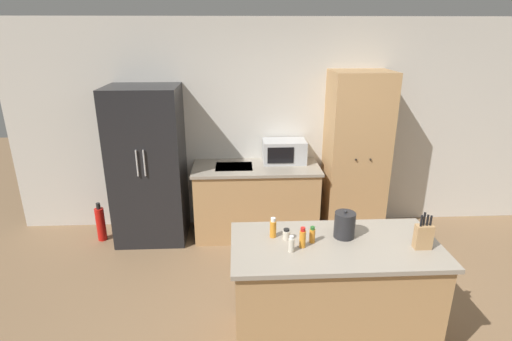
{
  "coord_description": "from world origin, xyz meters",
  "views": [
    {
      "loc": [
        -0.81,
        -2.56,
        2.46
      ],
      "look_at": [
        -0.61,
        1.4,
        1.05
      ],
      "focal_mm": 28.0,
      "sensor_mm": 36.0,
      "label": 1
    }
  ],
  "objects_px": {
    "spice_bottle_pale_salt": "(273,228)",
    "fire_extinguisher": "(101,224)",
    "spice_bottle_tall_dark": "(312,235)",
    "kettle": "(345,225)",
    "pantry_cabinet": "(356,155)",
    "microwave": "(284,151)",
    "refrigerator": "(148,166)",
    "knife_block": "(423,236)",
    "spice_bottle_green_herb": "(303,238)",
    "spice_bottle_short_red": "(286,234)",
    "spice_bottle_amber_oil": "(291,244)"
  },
  "relations": [
    {
      "from": "microwave",
      "to": "kettle",
      "type": "relative_size",
      "value": 2.27
    },
    {
      "from": "kettle",
      "to": "fire_extinguisher",
      "type": "distance_m",
      "value": 3.14
    },
    {
      "from": "refrigerator",
      "to": "kettle",
      "type": "bearing_deg",
      "value": -43.55
    },
    {
      "from": "spice_bottle_pale_salt",
      "to": "fire_extinguisher",
      "type": "height_order",
      "value": "spice_bottle_pale_salt"
    },
    {
      "from": "spice_bottle_green_herb",
      "to": "knife_block",
      "type": "bearing_deg",
      "value": -3.93
    },
    {
      "from": "spice_bottle_green_herb",
      "to": "fire_extinguisher",
      "type": "xyz_separation_m",
      "value": [
        -2.15,
        1.86,
        -0.78
      ]
    },
    {
      "from": "knife_block",
      "to": "spice_bottle_green_herb",
      "type": "distance_m",
      "value": 0.89
    },
    {
      "from": "spice_bottle_short_red",
      "to": "spice_bottle_green_herb",
      "type": "height_order",
      "value": "spice_bottle_green_herb"
    },
    {
      "from": "pantry_cabinet",
      "to": "microwave",
      "type": "height_order",
      "value": "pantry_cabinet"
    },
    {
      "from": "spice_bottle_pale_salt",
      "to": "fire_extinguisher",
      "type": "relative_size",
      "value": 0.33
    },
    {
      "from": "pantry_cabinet",
      "to": "spice_bottle_green_herb",
      "type": "relative_size",
      "value": 12.44
    },
    {
      "from": "knife_block",
      "to": "kettle",
      "type": "height_order",
      "value": "knife_block"
    },
    {
      "from": "microwave",
      "to": "spice_bottle_tall_dark",
      "type": "relative_size",
      "value": 3.93
    },
    {
      "from": "pantry_cabinet",
      "to": "spice_bottle_tall_dark",
      "type": "relative_size",
      "value": 15.15
    },
    {
      "from": "spice_bottle_tall_dark",
      "to": "spice_bottle_green_herb",
      "type": "relative_size",
      "value": 0.82
    },
    {
      "from": "spice_bottle_short_red",
      "to": "spice_bottle_amber_oil",
      "type": "height_order",
      "value": "spice_bottle_amber_oil"
    },
    {
      "from": "spice_bottle_short_red",
      "to": "fire_extinguisher",
      "type": "bearing_deg",
      "value": 139.79
    },
    {
      "from": "knife_block",
      "to": "spice_bottle_green_herb",
      "type": "bearing_deg",
      "value": 176.07
    },
    {
      "from": "spice_bottle_short_red",
      "to": "spice_bottle_green_herb",
      "type": "distance_m",
      "value": 0.17
    },
    {
      "from": "spice_bottle_green_herb",
      "to": "fire_extinguisher",
      "type": "height_order",
      "value": "spice_bottle_green_herb"
    },
    {
      "from": "spice_bottle_tall_dark",
      "to": "kettle",
      "type": "height_order",
      "value": "kettle"
    },
    {
      "from": "spice_bottle_tall_dark",
      "to": "spice_bottle_green_herb",
      "type": "bearing_deg",
      "value": -142.53
    },
    {
      "from": "pantry_cabinet",
      "to": "microwave",
      "type": "distance_m",
      "value": 0.87
    },
    {
      "from": "spice_bottle_tall_dark",
      "to": "kettle",
      "type": "distance_m",
      "value": 0.28
    },
    {
      "from": "spice_bottle_tall_dark",
      "to": "fire_extinguisher",
      "type": "height_order",
      "value": "spice_bottle_tall_dark"
    },
    {
      "from": "pantry_cabinet",
      "to": "spice_bottle_pale_salt",
      "type": "distance_m",
      "value": 2.16
    },
    {
      "from": "refrigerator",
      "to": "fire_extinguisher",
      "type": "xyz_separation_m",
      "value": [
        -0.63,
        -0.07,
        -0.71
      ]
    },
    {
      "from": "spice_bottle_pale_salt",
      "to": "fire_extinguisher",
      "type": "xyz_separation_m",
      "value": [
        -1.95,
        1.69,
        -0.78
      ]
    },
    {
      "from": "spice_bottle_amber_oil",
      "to": "spice_bottle_pale_salt",
      "type": "distance_m",
      "value": 0.25
    },
    {
      "from": "spice_bottle_pale_salt",
      "to": "knife_block",
      "type": "bearing_deg",
      "value": -11.66
    },
    {
      "from": "refrigerator",
      "to": "spice_bottle_green_herb",
      "type": "relative_size",
      "value": 11.53
    },
    {
      "from": "pantry_cabinet",
      "to": "microwave",
      "type": "bearing_deg",
      "value": 173.56
    },
    {
      "from": "spice_bottle_short_red",
      "to": "spice_bottle_tall_dark",
      "type": "bearing_deg",
      "value": -16.86
    },
    {
      "from": "knife_block",
      "to": "spice_bottle_green_herb",
      "type": "xyz_separation_m",
      "value": [
        -0.89,
        0.06,
        -0.03
      ]
    },
    {
      "from": "spice_bottle_pale_salt",
      "to": "spice_bottle_green_herb",
      "type": "bearing_deg",
      "value": -38.66
    },
    {
      "from": "microwave",
      "to": "fire_extinguisher",
      "type": "height_order",
      "value": "microwave"
    },
    {
      "from": "refrigerator",
      "to": "knife_block",
      "type": "bearing_deg",
      "value": -39.42
    },
    {
      "from": "fire_extinguisher",
      "to": "spice_bottle_pale_salt",
      "type": "bearing_deg",
      "value": -40.95
    },
    {
      "from": "refrigerator",
      "to": "spice_bottle_amber_oil",
      "type": "bearing_deg",
      "value": -54.08
    },
    {
      "from": "spice_bottle_pale_salt",
      "to": "fire_extinguisher",
      "type": "distance_m",
      "value": 2.69
    },
    {
      "from": "spice_bottle_short_red",
      "to": "kettle",
      "type": "bearing_deg",
      "value": 2.0
    },
    {
      "from": "spice_bottle_green_herb",
      "to": "spice_bottle_pale_salt",
      "type": "distance_m",
      "value": 0.26
    },
    {
      "from": "pantry_cabinet",
      "to": "spice_bottle_amber_oil",
      "type": "bearing_deg",
      "value": -117.53
    },
    {
      "from": "pantry_cabinet",
      "to": "spice_bottle_pale_salt",
      "type": "relative_size",
      "value": 12.28
    },
    {
      "from": "spice_bottle_short_red",
      "to": "spice_bottle_pale_salt",
      "type": "height_order",
      "value": "spice_bottle_pale_salt"
    },
    {
      "from": "refrigerator",
      "to": "spice_bottle_short_red",
      "type": "distance_m",
      "value": 2.3
    },
    {
      "from": "spice_bottle_tall_dark",
      "to": "kettle",
      "type": "relative_size",
      "value": 0.58
    },
    {
      "from": "refrigerator",
      "to": "microwave",
      "type": "xyz_separation_m",
      "value": [
        1.63,
        0.15,
        0.11
      ]
    },
    {
      "from": "microwave",
      "to": "spice_bottle_pale_salt",
      "type": "bearing_deg",
      "value": -99.22
    },
    {
      "from": "pantry_cabinet",
      "to": "knife_block",
      "type": "xyz_separation_m",
      "value": [
        -0.08,
        -2.04,
        0.02
      ]
    }
  ]
}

